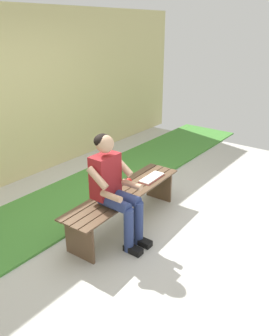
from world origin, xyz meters
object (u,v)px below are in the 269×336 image
bench_near (125,199)px  person_seated (114,185)px  apple (129,181)px  book_open (152,178)px

bench_near → person_seated: (0.32, 0.10, 0.34)m
apple → bench_near: bearing=23.7°
person_seated → book_open: (-0.82, -0.05, -0.23)m
person_seated → apple: (-0.50, -0.18, -0.19)m
bench_near → apple: (-0.19, -0.08, 0.15)m
bench_near → person_seated: size_ratio=1.50×
person_seated → apple: size_ratio=15.22×
apple → book_open: apple is taller
bench_near → person_seated: person_seated is taller
bench_near → book_open: (-0.51, 0.05, 0.12)m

